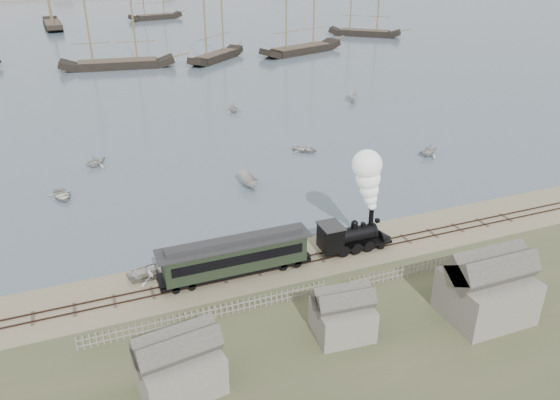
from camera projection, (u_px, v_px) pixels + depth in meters
name	position (u px, v px, depth m)	size (l,w,h in m)	color
ground	(261.00, 257.00, 49.09)	(600.00, 600.00, 0.00)	gray
harbor_water	(99.00, 17.00, 191.47)	(600.00, 336.00, 0.06)	#4E606F
rail_track	(268.00, 268.00, 47.40)	(120.00, 1.80, 0.16)	#34231C
picket_fence_west	(210.00, 320.00, 41.10)	(19.00, 0.10, 1.20)	slate
picket_fence_east	(427.00, 272.00, 46.89)	(15.00, 0.10, 1.20)	slate
shed_left	(181.00, 388.00, 34.93)	(5.00, 4.00, 4.10)	slate
shed_mid	(342.00, 333.00, 39.69)	(4.00, 3.50, 3.60)	slate
shed_right	(482.00, 315.00, 41.61)	(6.00, 5.00, 5.10)	slate
locomotive	(365.00, 208.00, 48.57)	(7.36, 2.75, 9.18)	black
passenger_coach	(235.00, 255.00, 45.57)	(13.03, 2.51, 3.16)	black
beached_dinghy	(153.00, 271.00, 46.24)	(4.20, 3.00, 0.87)	beige
rowboat_0	(62.00, 195.00, 59.70)	(3.57, 2.55, 0.74)	beige
rowboat_1	(95.00, 161.00, 67.83)	(2.97, 2.56, 1.56)	beige
rowboat_2	(248.00, 180.00, 62.35)	(3.98, 1.50, 1.54)	beige
rowboat_3	(305.00, 149.00, 72.60)	(3.35, 2.39, 0.69)	beige
rowboat_4	(429.00, 150.00, 71.06)	(3.09, 2.67, 1.63)	beige
rowboat_5	(353.00, 97.00, 94.82)	(3.76, 1.42, 1.45)	beige
rowboat_7	(233.00, 108.00, 88.66)	(2.81, 2.43, 1.48)	beige
schooner_2	(112.00, 20.00, 113.99)	(24.09, 5.56, 20.00)	black
schooner_3	(214.00, 15.00, 121.22)	(18.30, 4.22, 20.00)	black
schooner_4	(302.00, 10.00, 129.00)	(22.99, 5.30, 20.00)	black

